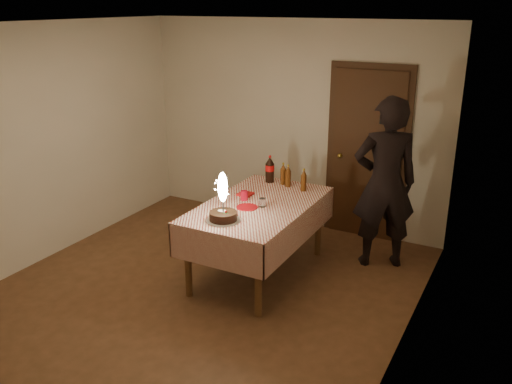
% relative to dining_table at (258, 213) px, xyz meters
% --- Properties ---
extents(ground, '(4.00, 4.50, 0.01)m').
position_rel_dining_table_xyz_m(ground, '(-0.33, -0.68, -0.70)').
color(ground, brown).
rests_on(ground, ground).
extents(room_shell, '(4.04, 4.54, 2.62)m').
position_rel_dining_table_xyz_m(room_shell, '(-0.30, -0.61, 0.96)').
color(room_shell, silver).
rests_on(room_shell, ground).
extents(dining_table, '(1.02, 1.72, 0.81)m').
position_rel_dining_table_xyz_m(dining_table, '(0.00, 0.00, 0.00)').
color(dining_table, brown).
rests_on(dining_table, ground).
extents(birthday_cake, '(0.33, 0.33, 0.48)m').
position_rel_dining_table_xyz_m(birthday_cake, '(-0.09, -0.55, 0.23)').
color(birthday_cake, white).
rests_on(birthday_cake, dining_table).
extents(red_plate, '(0.22, 0.22, 0.01)m').
position_rel_dining_table_xyz_m(red_plate, '(-0.05, -0.15, 0.11)').
color(red_plate, '#BA0C14').
rests_on(red_plate, dining_table).
extents(red_cup, '(0.08, 0.08, 0.10)m').
position_rel_dining_table_xyz_m(red_cup, '(-0.18, 0.03, 0.16)').
color(red_cup, '#B90C22').
rests_on(red_cup, dining_table).
extents(clear_cup, '(0.07, 0.07, 0.09)m').
position_rel_dining_table_xyz_m(clear_cup, '(0.08, -0.06, 0.15)').
color(clear_cup, white).
rests_on(clear_cup, dining_table).
extents(napkin_stack, '(0.15, 0.15, 0.02)m').
position_rel_dining_table_xyz_m(napkin_stack, '(-0.25, 0.17, 0.12)').
color(napkin_stack, red).
rests_on(napkin_stack, dining_table).
extents(cola_bottle, '(0.10, 0.10, 0.32)m').
position_rel_dining_table_xyz_m(cola_bottle, '(-0.22, 0.70, 0.26)').
color(cola_bottle, black).
rests_on(cola_bottle, dining_table).
extents(amber_bottle_left, '(0.06, 0.06, 0.26)m').
position_rel_dining_table_xyz_m(amber_bottle_left, '(-0.05, 0.70, 0.23)').
color(amber_bottle_left, '#592E0F').
rests_on(amber_bottle_left, dining_table).
extents(amber_bottle_right, '(0.06, 0.06, 0.26)m').
position_rel_dining_table_xyz_m(amber_bottle_right, '(0.25, 0.60, 0.23)').
color(amber_bottle_right, '#592E0F').
rests_on(amber_bottle_right, dining_table).
extents(amber_bottle_mid, '(0.06, 0.06, 0.26)m').
position_rel_dining_table_xyz_m(amber_bottle_mid, '(0.04, 0.65, 0.23)').
color(amber_bottle_mid, '#592E0F').
rests_on(amber_bottle_mid, dining_table).
extents(photographer, '(0.82, 0.73, 1.89)m').
position_rel_dining_table_xyz_m(photographer, '(1.08, 0.85, 0.25)').
color(photographer, black).
rests_on(photographer, ground).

